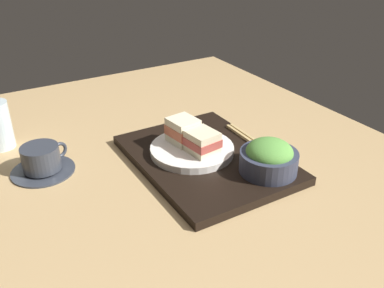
# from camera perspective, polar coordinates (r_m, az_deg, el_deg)

# --- Properties ---
(ground_plane) EXTENTS (1.40, 1.00, 0.03)m
(ground_plane) POSITION_cam_1_polar(r_m,az_deg,el_deg) (1.00, 0.94, -3.35)
(ground_plane) COLOR tan
(serving_tray) EXTENTS (0.40, 0.30, 0.02)m
(serving_tray) POSITION_cam_1_polar(r_m,az_deg,el_deg) (0.99, 1.90, -2.01)
(serving_tray) COLOR black
(serving_tray) RESTS_ON ground_plane
(sandwich_plate) EXTENTS (0.19, 0.19, 0.02)m
(sandwich_plate) POSITION_cam_1_polar(r_m,az_deg,el_deg) (0.99, 0.01, -0.76)
(sandwich_plate) COLOR white
(sandwich_plate) RESTS_ON serving_tray
(sandwich_near) EXTENTS (0.08, 0.07, 0.05)m
(sandwich_near) POSITION_cam_1_polar(r_m,az_deg,el_deg) (0.95, 1.28, 0.26)
(sandwich_near) COLOR beige
(sandwich_near) RESTS_ON sandwich_plate
(sandwich_far) EXTENTS (0.07, 0.07, 0.06)m
(sandwich_far) POSITION_cam_1_polar(r_m,az_deg,el_deg) (0.99, -1.21, 1.85)
(sandwich_far) COLOR #EFE5C1
(sandwich_far) RESTS_ON sandwich_plate
(salad_bowl) EXTENTS (0.13, 0.13, 0.07)m
(salad_bowl) POSITION_cam_1_polar(r_m,az_deg,el_deg) (0.92, 10.30, -1.83)
(salad_bowl) COLOR #33384C
(salad_bowl) RESTS_ON serving_tray
(chopsticks_pair) EXTENTS (0.18, 0.02, 0.01)m
(chopsticks_pair) POSITION_cam_1_polar(r_m,az_deg,el_deg) (1.05, 7.75, 0.66)
(chopsticks_pair) COLOR tan
(chopsticks_pair) RESTS_ON serving_tray
(coffee_cup) EXTENTS (0.14, 0.14, 0.06)m
(coffee_cup) POSITION_cam_1_polar(r_m,az_deg,el_deg) (1.00, -19.54, -2.12)
(coffee_cup) COLOR #333842
(coffee_cup) RESTS_ON ground_plane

